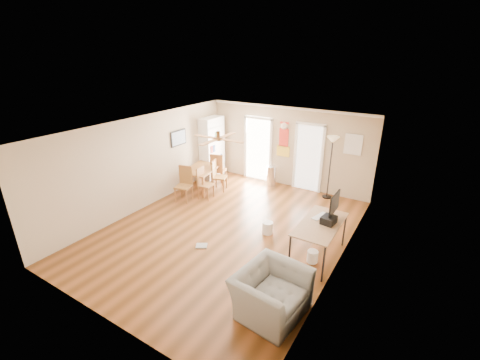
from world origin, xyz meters
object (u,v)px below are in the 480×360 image
Objects in this scene: wastebasket_a at (268,228)px; dining_chair_right_b at (206,183)px; wastebasket_b at (312,256)px; printer at (329,220)px; dining_table at (203,178)px; armchair at (271,293)px; dining_chair_right_a at (220,176)px; trash_can at (271,176)px; computer_desk at (319,240)px; bookshelf at (212,148)px; torchiere_lamp at (330,168)px; dining_chair_near at (183,185)px; dining_chair_far at (219,168)px.

dining_chair_right_b is at bearing 161.57° from wastebasket_a.
printer is at bearing 61.53° from wastebasket_b.
dining_table is 1.48× the size of dining_chair_right_b.
dining_chair_right_a is at bearing 50.76° from armchair.
computer_desk is (2.67, -3.08, 0.08)m from trash_can.
bookshelf reaches higher than dining_chair_right_b.
dining_table is 5.39× the size of wastebasket_b.
dining_table is 4.77m from computer_desk.
trash_can is at bearing 130.86° from computer_desk.
torchiere_lamp is at bearing 21.60° from dining_table.
printer is (0.14, 0.09, 0.50)m from computer_desk.
dining_chair_right_b is 4.21m from printer.
dining_chair_right_a is 1.31m from dining_chair_near.
computer_desk is at bearing -75.98° from torchiere_lamp.
wastebasket_b is 0.22× the size of armchair.
computer_desk is 1.44m from wastebasket_a.
armchair is (4.11, -4.29, -0.14)m from dining_chair_far.
trash_can is 4.15m from printer.
wastebasket_b is (-0.03, -0.23, -0.29)m from computer_desk.
bookshelf is at bearing 28.15° from dining_chair_right_a.
trash_can reaches higher than wastebasket_b.
bookshelf reaches higher than torchiere_lamp.
dining_chair_right_a reaches higher than wastebasket_b.
trash_can is (1.60, 0.75, -0.19)m from dining_chair_far.
armchair reaches higher than wastebasket_b.
printer is (4.97, -2.67, -0.14)m from bookshelf.
dining_chair_right_a is 0.63× the size of computer_desk.
bookshelf is 4.32m from wastebasket_a.
bookshelf is 2.15× the size of dining_chair_right_a.
wastebasket_a is (-1.52, 0.22, -0.77)m from printer.
dining_chair_far reaches higher than computer_desk.
bookshelf reaches higher than dining_chair_right_a.
wastebasket_b is at bearing -38.71° from bookshelf.
dining_chair_far is 1.58× the size of trash_can.
dining_chair_right_a is at bearing -158.01° from torchiere_lamp.
dining_chair_right_b is at bearing 89.66° from dining_chair_far.
computer_desk reaches higher than dining_table.
computer_desk is 1.31× the size of armchair.
torchiere_lamp is 5.17m from armchair.
dining_table is at bearing 156.57° from wastebasket_b.
printer is 1.18× the size of wastebasket_b.
trash_can reaches higher than wastebasket_a.
printer reaches higher than armchair.
dining_chair_right_b is 3.65× the size of wastebasket_b.
wastebasket_a is (2.98, -0.34, -0.37)m from dining_chair_near.
wastebasket_a is (2.53, -1.58, -0.34)m from dining_chair_right_a.
dining_chair_near reaches higher than dining_table.
dining_chair_near reaches higher than wastebasket_a.
trash_can is at bearing 128.55° from wastebasket_b.
dining_chair_far is at bearing 148.89° from wastebasket_b.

